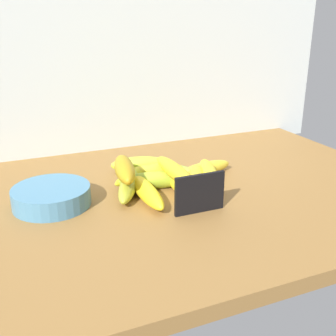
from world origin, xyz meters
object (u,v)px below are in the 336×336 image
banana_6 (156,180)px  banana_4 (157,171)px  chalkboard_sign (199,195)px  banana_3 (196,179)px  banana_12 (125,169)px  banana_0 (141,164)px  banana_1 (181,173)px  banana_8 (181,187)px  banana_7 (129,184)px  banana_9 (204,169)px  banana_5 (209,175)px  fruit_bowl (52,196)px  banana_10 (137,174)px  banana_2 (146,191)px  banana_11 (175,171)px

banana_6 → banana_4: bearing=68.2°
chalkboard_sign → banana_3: size_ratio=0.69×
chalkboard_sign → banana_12: 18.76cm
banana_12 → banana_6: bearing=2.9°
banana_0 → banana_4: bearing=-67.4°
banana_1 → banana_8: (-3.14, -6.93, -0.34)cm
banana_3 → banana_12: banana_12 is taller
banana_3 → banana_7: 15.82cm
banana_3 → banana_9: 7.77cm
banana_9 → banana_8: bearing=-142.5°
banana_1 → banana_5: 6.89cm
fruit_bowl → banana_10: (21.52, 6.18, -0.48)cm
chalkboard_sign → banana_7: (-10.31, 15.27, -1.91)cm
banana_5 → banana_4: bearing=142.6°
banana_4 → banana_8: banana_4 is taller
banana_5 → banana_10: size_ratio=1.19×
banana_2 → banana_9: banana_2 is taller
chalkboard_sign → banana_1: 17.41cm
banana_3 → banana_10: bearing=140.5°
banana_2 → banana_6: size_ratio=1.09×
banana_10 → banana_11: size_ratio=0.81×
banana_2 → banana_10: bearing=80.5°
banana_7 → fruit_bowl: bearing=-179.7°
chalkboard_sign → banana_10: chalkboard_sign is taller
banana_12 → banana_0: bearing=56.1°
chalkboard_sign → banana_10: (-6.15, 21.35, -2.25)cm
banana_7 → banana_10: 7.38cm
banana_2 → banana_11: bearing=9.2°
banana_1 → banana_2: bearing=-149.6°
banana_8 → banana_11: size_ratio=0.76×
banana_1 → banana_2: (-11.54, -6.77, 0.02)cm
fruit_bowl → banana_4: 27.10cm
banana_2 → banana_3: banana_3 is taller
banana_4 → banana_5: bearing=-37.4°
banana_4 → banana_7: (-9.10, -5.75, 0.08)cm
banana_2 → banana_8: bearing=-1.1°
banana_0 → banana_5: 18.47cm
chalkboard_sign → banana_5: 16.06cm
fruit_bowl → chalkboard_sign: bearing=-28.7°
banana_1 → banana_6: 7.29cm
fruit_bowl → banana_2: (19.64, -4.99, -0.10)cm
banana_1 → banana_7: bearing=-173.1°
chalkboard_sign → banana_3: (5.16, 12.02, -1.67)cm
banana_6 → banana_9: (13.97, 2.56, -0.25)cm
chalkboard_sign → banana_7: size_ratio=0.56×
banana_8 → banana_9: 12.67cm
fruit_bowl → banana_3: 32.98cm
banana_1 → banana_8: banana_1 is taller
banana_3 → banana_9: banana_3 is taller
banana_4 → banana_1: bearing=-40.7°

